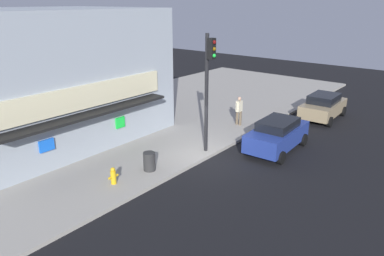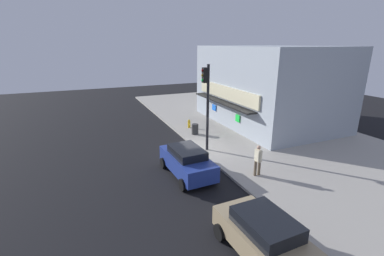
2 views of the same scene
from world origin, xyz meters
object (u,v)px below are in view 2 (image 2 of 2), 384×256
at_px(parked_car_blue, 187,161).
at_px(parked_car_tan, 265,237).
at_px(fire_hydrant, 189,124).
at_px(trash_can, 195,129).
at_px(traffic_light, 207,97).
at_px(pedestrian, 258,159).

bearing_deg(parked_car_blue, parked_car_tan, 1.12).
height_order(fire_hydrant, trash_can, trash_can).
xyz_separation_m(traffic_light, parked_car_blue, (2.65, -2.46, -2.96)).
distance_m(fire_hydrant, trash_can, 1.85).
bearing_deg(pedestrian, traffic_light, -167.55).
bearing_deg(parked_car_blue, traffic_light, 137.13).
distance_m(fire_hydrant, parked_car_tan, 14.98).
xyz_separation_m(trash_can, parked_car_blue, (6.03, -3.14, 0.28)).
height_order(fire_hydrant, parked_car_tan, parked_car_tan).
distance_m(fire_hydrant, parked_car_blue, 8.56).
xyz_separation_m(traffic_light, pedestrian, (4.46, 0.99, -2.71)).
xyz_separation_m(pedestrian, parked_car_blue, (-1.81, -3.45, -0.25)).
distance_m(traffic_light, fire_hydrant, 6.24).
bearing_deg(pedestrian, fire_hydrant, -179.63).
bearing_deg(parked_car_blue, trash_can, 152.48).
relative_size(traffic_light, fire_hydrant, 7.88).
relative_size(trash_can, parked_car_tan, 0.21).
bearing_deg(fire_hydrant, parked_car_tan, -12.54).
relative_size(traffic_light, parked_car_blue, 1.36).
relative_size(pedestrian, parked_car_tan, 0.43).
distance_m(fire_hydrant, pedestrian, 9.69).
distance_m(pedestrian, parked_car_blue, 3.90).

